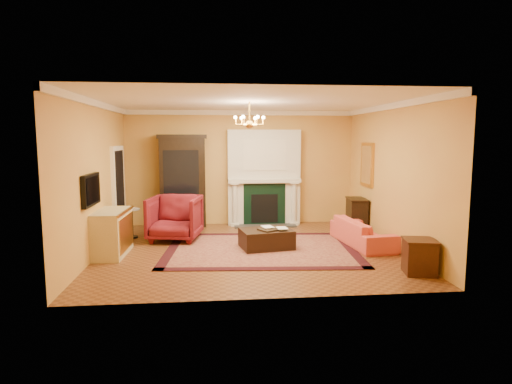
{
  "coord_description": "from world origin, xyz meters",
  "views": [
    {
      "loc": [
        -0.73,
        -8.58,
        2.28
      ],
      "look_at": [
        0.16,
        0.3,
        1.16
      ],
      "focal_mm": 30.0,
      "sensor_mm": 36.0,
      "label": 1
    }
  ],
  "objects": [
    {
      "name": "gilt_mirror",
      "position": [
        2.97,
        1.4,
        1.65
      ],
      "size": [
        0.06,
        0.76,
        1.05
      ],
      "color": "gold",
      "rests_on": "wall_right"
    },
    {
      "name": "book_b",
      "position": [
        0.56,
        -0.05,
        0.57
      ],
      "size": [
        0.21,
        0.04,
        0.28
      ],
      "primitive_type": "imported",
      "rotation": [
        0.0,
        0.0,
        0.1
      ],
      "color": "gray",
      "rests_on": "ottoman_tray"
    },
    {
      "name": "console_table",
      "position": [
        2.78,
        1.51,
        0.39
      ],
      "size": [
        0.48,
        0.74,
        0.78
      ],
      "primitive_type": "cube",
      "rotation": [
        0.0,
        0.0,
        -0.11
      ],
      "color": "black",
      "rests_on": "floor"
    },
    {
      "name": "wingback_armchair",
      "position": [
        -1.6,
        0.98,
        0.55
      ],
      "size": [
        1.24,
        1.18,
        1.11
      ],
      "primitive_type": "imported",
      "rotation": [
        0.0,
        0.0,
        -0.18
      ],
      "color": "maroon",
      "rests_on": "floor"
    },
    {
      "name": "ceiling",
      "position": [
        0.0,
        0.0,
        3.01
      ],
      "size": [
        6.0,
        5.5,
        0.02
      ],
      "primitive_type": "cube",
      "color": "white",
      "rests_on": "wall_back"
    },
    {
      "name": "floor",
      "position": [
        0.0,
        0.0,
        -0.01
      ],
      "size": [
        6.0,
        5.5,
        0.02
      ],
      "primitive_type": "cube",
      "color": "brown",
      "rests_on": "ground"
    },
    {
      "name": "topiary_left",
      "position": [
        -0.08,
        2.53,
        1.46
      ],
      "size": [
        0.15,
        0.15,
        0.41
      ],
      "color": "tan",
      "rests_on": "fireplace"
    },
    {
      "name": "wall_back",
      "position": [
        0.0,
        2.76,
        1.5
      ],
      "size": [
        6.0,
        0.02,
        3.0
      ],
      "primitive_type": "cube",
      "color": "gold",
      "rests_on": "floor"
    },
    {
      "name": "fireplace",
      "position": [
        0.6,
        2.57,
        1.19
      ],
      "size": [
        1.9,
        0.7,
        2.5
      ],
      "color": "silver",
      "rests_on": "wall_back"
    },
    {
      "name": "end_table",
      "position": [
        2.72,
        -1.87,
        0.28
      ],
      "size": [
        0.58,
        0.58,
        0.56
      ],
      "primitive_type": "cube",
      "rotation": [
        0.0,
        0.0,
        -0.21
      ],
      "color": "#37180F",
      "rests_on": "floor"
    },
    {
      "name": "pedestal_table",
      "position": [
        -2.61,
        1.31,
        0.39
      ],
      "size": [
        0.38,
        0.38,
        0.68
      ],
      "color": "black",
      "rests_on": "floor"
    },
    {
      "name": "tv_panel",
      "position": [
        -2.95,
        -0.6,
        1.35
      ],
      "size": [
        0.09,
        0.95,
        0.58
      ],
      "color": "black",
      "rests_on": "wall_left"
    },
    {
      "name": "leather_ottoman",
      "position": [
        0.35,
        0.05,
        0.21
      ],
      "size": [
        1.15,
        0.92,
        0.39
      ],
      "primitive_type": "cube",
      "rotation": [
        0.0,
        0.0,
        0.17
      ],
      "color": "black",
      "rests_on": "oriental_rug"
    },
    {
      "name": "coral_sofa",
      "position": [
        2.45,
        0.15,
        0.37
      ],
      "size": [
        0.74,
        1.94,
        0.74
      ],
      "primitive_type": "imported",
      "rotation": [
        0.0,
        0.0,
        1.67
      ],
      "color": "#CD4841",
      "rests_on": "floor"
    },
    {
      "name": "book_a",
      "position": [
        0.28,
        0.06,
        0.57
      ],
      "size": [
        0.21,
        0.08,
        0.29
      ],
      "primitive_type": "imported",
      "rotation": [
        0.0,
        0.0,
        0.26
      ],
      "color": "gray",
      "rests_on": "ottoman_tray"
    },
    {
      "name": "wall_right",
      "position": [
        3.01,
        0.0,
        1.5
      ],
      "size": [
        0.02,
        5.5,
        3.0
      ],
      "primitive_type": "cube",
      "color": "gold",
      "rests_on": "floor"
    },
    {
      "name": "wall_front",
      "position": [
        0.0,
        -2.76,
        1.5
      ],
      "size": [
        6.0,
        0.02,
        3.0
      ],
      "primitive_type": "cube",
      "color": "gold",
      "rests_on": "floor"
    },
    {
      "name": "ottoman_tray",
      "position": [
        0.43,
        -0.01,
        0.42
      ],
      "size": [
        0.55,
        0.51,
        0.03
      ],
      "primitive_type": "cube",
      "rotation": [
        0.0,
        0.0,
        0.54
      ],
      "color": "black",
      "rests_on": "leather_ottoman"
    },
    {
      "name": "chandelier",
      "position": [
        -0.0,
        0.0,
        2.61
      ],
      "size": [
        0.63,
        0.55,
        0.53
      ],
      "color": "gold",
      "rests_on": "ceiling"
    },
    {
      "name": "commode",
      "position": [
        -2.73,
        -0.14,
        0.44
      ],
      "size": [
        0.6,
        1.2,
        0.88
      ],
      "primitive_type": "cube",
      "rotation": [
        0.0,
        0.0,
        -0.04
      ],
      "color": "beige",
      "rests_on": "floor"
    },
    {
      "name": "oriental_rug",
      "position": [
        0.24,
        -0.02,
        0.01
      ],
      "size": [
        4.09,
        3.19,
        0.02
      ],
      "primitive_type": "cube",
      "rotation": [
        0.0,
        0.0,
        -0.08
      ],
      "color": "#4D101A",
      "rests_on": "floor"
    },
    {
      "name": "topiary_right",
      "position": [
        1.21,
        2.53,
        1.45
      ],
      "size": [
        0.15,
        0.15,
        0.4
      ],
      "color": "tan",
      "rests_on": "fireplace"
    },
    {
      "name": "wall_left",
      "position": [
        -3.01,
        0.0,
        1.5
      ],
      "size": [
        0.02,
        5.5,
        3.0
      ],
      "primitive_type": "cube",
      "color": "gold",
      "rests_on": "floor"
    },
    {
      "name": "crown_molding",
      "position": [
        0.0,
        0.96,
        2.94
      ],
      "size": [
        6.0,
        5.5,
        0.12
      ],
      "color": "white",
      "rests_on": "ceiling"
    },
    {
      "name": "doorway",
      "position": [
        -2.95,
        1.7,
        1.05
      ],
      "size": [
        0.08,
        1.05,
        2.1
      ],
      "color": "white",
      "rests_on": "wall_left"
    },
    {
      "name": "china_cabinet",
      "position": [
        -1.53,
        2.49,
        1.14
      ],
      "size": [
        1.19,
        0.66,
        2.27
      ],
      "primitive_type": "cube",
      "rotation": [
        0.0,
        0.0,
        0.13
      ],
      "color": "black",
      "rests_on": "floor"
    }
  ]
}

